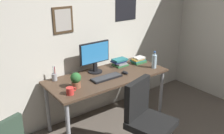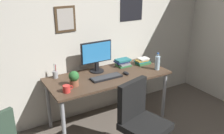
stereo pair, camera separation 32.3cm
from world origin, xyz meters
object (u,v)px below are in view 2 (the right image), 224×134
Objects in this scene: office_chair at (140,118)px; book_stack_right at (123,63)px; coffee_mug_near at (67,89)px; book_stack_left at (143,61)px; pen_cup at (55,74)px; keyboard at (106,77)px; potted_plant at (74,78)px; computer_mouse at (126,73)px; monitor at (96,55)px; water_bottle at (157,63)px.

book_stack_right is (0.42, 1.01, 0.27)m from office_chair.
book_stack_right is (1.04, 0.39, 0.01)m from coffee_mug_near.
office_chair is 4.22× the size of book_stack_left.
office_chair is 1.13m from book_stack_right.
office_chair is 1.28m from pen_cup.
potted_plant reaches higher than keyboard.
pen_cup is at bearing 172.94° from book_stack_left.
book_stack_left is at bearing 12.90° from coffee_mug_near.
computer_mouse is 0.49× the size of book_stack_left.
book_stack_right is at bearing 16.84° from potted_plant.
pen_cup is 0.89× the size of book_stack_left.
computer_mouse is 0.48× the size of book_stack_right.
book_stack_left is at bearing -14.42° from book_stack_right.
book_stack_right is at bearing -1.63° from monitor.
pen_cup is at bearing 175.25° from book_stack_right.
book_stack_right reaches higher than book_stack_left.
office_chair is 8.64× the size of computer_mouse.
book_stack_left is at bearing 9.00° from potted_plant.
potted_plant is at bearing -148.45° from monitor.
monitor reaches higher than office_chair.
water_bottle is 1.26× the size of pen_cup.
water_bottle is at bearing -4.67° from potted_plant.
computer_mouse is 0.33m from book_stack_right.
keyboard is at bearing 175.35° from computer_mouse.
office_chair is at bearing -57.37° from potted_plant.
computer_mouse is at bearing -45.93° from monitor.
office_chair reaches higher than book_stack_left.
office_chair is 4.87× the size of potted_plant.
coffee_mug_near is (-1.38, -0.02, -0.06)m from water_bottle.
computer_mouse is 0.56× the size of potted_plant.
office_chair reaches higher than coffee_mug_near.
book_stack_left is 0.32m from book_stack_right.
book_stack_right is (-0.35, 0.37, -0.05)m from water_bottle.
book_stack_right is at bearing 67.43° from office_chair.
potted_plant is (-0.46, -0.28, -0.14)m from monitor.
monitor reaches higher than book_stack_left.
computer_mouse is at bearing 5.95° from coffee_mug_near.
pen_cup is (-0.88, 0.38, 0.04)m from computer_mouse.
computer_mouse is at bearing -23.30° from pen_cup.
water_bottle is at bearing -18.50° from pen_cup.
book_stack_right is at bearing 133.11° from water_bottle.
book_stack_right is (-0.31, 0.08, 0.01)m from book_stack_left.
monitor is at bearing 134.07° from computer_mouse.
book_stack_right is at bearing 20.53° from coffee_mug_near.
office_chair is 1.12m from monitor.
potted_plant reaches higher than book_stack_left.
water_bottle is 1.25m from potted_plant.
keyboard is at bearing -165.72° from book_stack_left.
monitor is 0.36m from keyboard.
potted_plant is 1.22m from book_stack_left.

